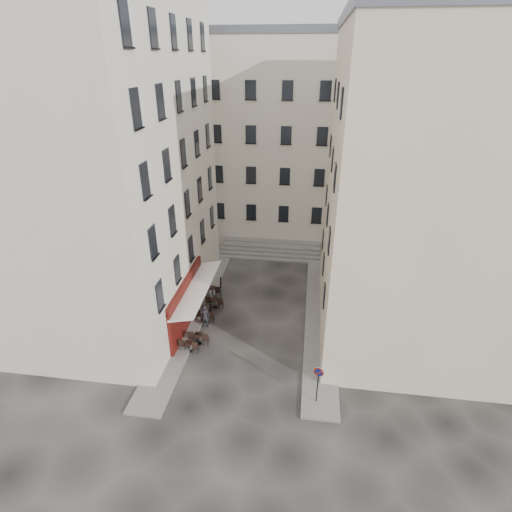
% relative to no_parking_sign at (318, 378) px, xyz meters
% --- Properties ---
extents(ground, '(90.00, 90.00, 0.00)m').
position_rel_no_parking_sign_xyz_m(ground, '(-4.27, 4.80, -1.70)').
color(ground, black).
rests_on(ground, ground).
extents(sidewalk_left, '(2.00, 22.00, 0.12)m').
position_rel_no_parking_sign_xyz_m(sidewalk_left, '(-8.77, 8.80, -1.64)').
color(sidewalk_left, slate).
rests_on(sidewalk_left, ground).
extents(sidewalk_right, '(2.00, 18.00, 0.12)m').
position_rel_no_parking_sign_xyz_m(sidewalk_right, '(0.23, 7.80, -1.64)').
color(sidewalk_right, slate).
rests_on(sidewalk_right, ground).
extents(building_left, '(12.20, 16.20, 20.60)m').
position_rel_no_parking_sign_xyz_m(building_left, '(-14.77, 7.80, 8.61)').
color(building_left, beige).
rests_on(building_left, ground).
extents(building_right, '(12.20, 14.20, 18.60)m').
position_rel_no_parking_sign_xyz_m(building_right, '(6.23, 8.30, 7.61)').
color(building_right, beige).
rests_on(building_right, ground).
extents(building_back, '(18.20, 10.20, 18.60)m').
position_rel_no_parking_sign_xyz_m(building_back, '(-5.27, 23.80, 7.61)').
color(building_back, beige).
rests_on(building_back, ground).
extents(cafe_storefront, '(1.74, 7.30, 3.50)m').
position_rel_no_parking_sign_xyz_m(cafe_storefront, '(-8.59, 5.80, 0.17)').
color(cafe_storefront, '#400C09').
rests_on(cafe_storefront, ground).
extents(stone_steps, '(9.00, 3.15, 0.80)m').
position_rel_no_parking_sign_xyz_m(stone_steps, '(-4.27, 17.38, -1.30)').
color(stone_steps, slate).
rests_on(stone_steps, ground).
extents(bollard_near, '(0.12, 0.12, 0.98)m').
position_rel_no_parking_sign_xyz_m(bollard_near, '(-7.52, 3.80, -1.18)').
color(bollard_near, black).
rests_on(bollard_near, ground).
extents(bollard_mid, '(0.12, 0.12, 0.98)m').
position_rel_no_parking_sign_xyz_m(bollard_mid, '(-7.52, 7.30, -1.18)').
color(bollard_mid, black).
rests_on(bollard_mid, ground).
extents(bollard_far, '(0.12, 0.12, 0.98)m').
position_rel_no_parking_sign_xyz_m(bollard_far, '(-7.52, 10.80, -1.18)').
color(bollard_far, black).
rests_on(bollard_far, ground).
extents(no_parking_sign, '(0.53, 0.21, 2.40)m').
position_rel_no_parking_sign_xyz_m(no_parking_sign, '(0.00, 0.00, 0.00)').
color(no_parking_sign, black).
rests_on(no_parking_sign, ground).
extents(bistro_table_a, '(1.25, 0.59, 0.88)m').
position_rel_no_parking_sign_xyz_m(bistro_table_a, '(-7.82, 3.07, -1.25)').
color(bistro_table_a, black).
rests_on(bistro_table_a, ground).
extents(bistro_table_b, '(1.34, 0.63, 0.94)m').
position_rel_no_parking_sign_xyz_m(bistro_table_b, '(-7.41, 3.86, -1.22)').
color(bistro_table_b, black).
rests_on(bistro_table_b, ground).
extents(bistro_table_c, '(1.31, 0.61, 0.92)m').
position_rel_no_parking_sign_xyz_m(bistro_table_c, '(-7.64, 6.29, -1.23)').
color(bistro_table_c, black).
rests_on(bistro_table_c, ground).
extents(bistro_table_d, '(1.30, 0.61, 0.91)m').
position_rel_no_parking_sign_xyz_m(bistro_table_d, '(-7.36, 8.04, -1.24)').
color(bistro_table_d, black).
rests_on(bistro_table_d, ground).
extents(bistro_table_e, '(1.38, 0.65, 0.97)m').
position_rel_no_parking_sign_xyz_m(bistro_table_e, '(-7.87, 9.49, -1.21)').
color(bistro_table_e, black).
rests_on(bistro_table_e, ground).
extents(pedestrian, '(0.70, 0.54, 1.70)m').
position_rel_no_parking_sign_xyz_m(pedestrian, '(-7.47, 5.68, -0.86)').
color(pedestrian, black).
rests_on(pedestrian, ground).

